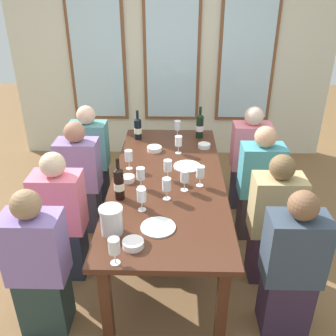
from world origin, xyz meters
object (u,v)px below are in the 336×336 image
tasting_bowl_2 (154,149)px  wine_glass_2 (129,157)px  white_plate_0 (187,166)px  wine_bottle_1 (138,128)px  wine_glass_1 (179,141)px  wine_glass_6 (177,126)px  seated_person_2 (39,267)px  wine_glass_7 (141,175)px  wine_glass_3 (200,172)px  white_plate_1 (158,227)px  seated_person_0 (80,180)px  seated_person_6 (61,220)px  seated_person_1 (259,186)px  tasting_bowl_0 (128,179)px  seated_person_3 (291,268)px  wine_bottle_0 (119,183)px  tasting_bowl_3 (204,146)px  wine_glass_8 (114,247)px  seated_person_7 (274,223)px  tasting_bowl_1 (133,244)px  seated_person_5 (249,161)px  metal_pitcher (111,220)px  wine_bottle_2 (200,126)px  wine_glass_4 (168,167)px  wine_glass_9 (142,196)px  seated_person_4 (91,159)px  dining_table (168,186)px

tasting_bowl_2 → wine_glass_2: 0.44m
white_plate_0 → tasting_bowl_2: tasting_bowl_2 is taller
wine_bottle_1 → wine_glass_1: wine_bottle_1 is taller
wine_glass_6 → seated_person_2: seated_person_2 is taller
wine_glass_2 → seated_person_2: 1.18m
tasting_bowl_2 → wine_glass_1: bearing=-12.1°
wine_glass_7 → wine_glass_3: bearing=5.0°
white_plate_1 → tasting_bowl_2: 1.25m
wine_glass_2 → seated_person_0: 0.61m
wine_glass_2 → seated_person_6: seated_person_6 is taller
seated_person_0 → white_plate_0: bearing=-6.4°
wine_glass_7 → seated_person_6: size_ratio=0.16×
wine_glass_6 → seated_person_1: bearing=-41.2°
tasting_bowl_0 → seated_person_3: 1.41m
wine_bottle_1 → wine_glass_1: 0.54m
white_plate_0 → wine_bottle_0: size_ratio=0.73×
wine_glass_6 → seated_person_6: 1.57m
tasting_bowl_3 → wine_glass_8: 1.79m
seated_person_7 → tasting_bowl_1: bearing=-150.9°
wine_glass_2 → seated_person_5: (1.18, 0.62, -0.33)m
wine_glass_6 → wine_glass_8: 1.99m
wine_glass_8 → seated_person_2: seated_person_2 is taller
wine_glass_1 → seated_person_3: size_ratio=0.16×
white_plate_1 → wine_bottle_1: (-0.28, 1.54, 0.11)m
wine_bottle_0 → wine_glass_1: 0.94m
tasting_bowl_0 → seated_person_2: seated_person_2 is taller
metal_pitcher → wine_glass_2: bearing=89.8°
wine_bottle_2 → wine_glass_4: wine_bottle_2 is taller
wine_glass_6 → wine_bottle_0: bearing=-109.3°
wine_glass_3 → seated_person_6: 1.16m
tasting_bowl_0 → wine_glass_2: bearing=93.8°
tasting_bowl_2 → tasting_bowl_3: size_ratio=1.16×
wine_glass_9 → seated_person_4: bearing=117.6°
wine_bottle_1 → wine_glass_2: (-0.01, -0.68, 0.00)m
tasting_bowl_2 → seated_person_3: seated_person_3 is taller
wine_glass_7 → seated_person_4: seated_person_4 is taller
white_plate_0 → metal_pitcher: bearing=-118.0°
dining_table → wine_glass_4: bearing=-92.9°
seated_person_5 → wine_glass_4: bearing=-135.9°
metal_pitcher → seated_person_5: size_ratio=0.17×
wine_bottle_2 → wine_glass_6: 0.23m
wine_glass_8 → wine_glass_6: bearing=79.6°
seated_person_3 → tasting_bowl_2: bearing=125.4°
wine_glass_3 → wine_bottle_0: bearing=-161.5°
wine_bottle_2 → wine_bottle_0: bearing=-118.6°
wine_glass_8 → wine_glass_9: bearing=79.1°
tasting_bowl_0 → seated_person_4: (-0.51, 0.84, -0.24)m
tasting_bowl_0 → wine_glass_7: bearing=-40.7°
wine_bottle_2 → seated_person_5: 0.64m
wine_glass_6 → seated_person_5: bearing=-9.4°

